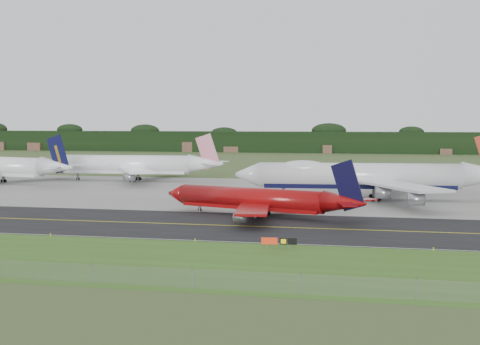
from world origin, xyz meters
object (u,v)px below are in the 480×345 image
jet_star_tail (134,165)px  taxiway_sign (279,241)px  jet_red_737 (261,200)px  jet_ba_747 (369,176)px

jet_star_tail → taxiway_sign: size_ratio=10.93×
jet_red_737 → taxiway_sign: bearing=-75.6°
jet_ba_747 → taxiway_sign: 65.14m
jet_red_737 → jet_star_tail: (-51.13, 66.85, 1.70)m
taxiway_sign → jet_ba_747: bearing=79.6°
jet_red_737 → taxiway_sign: (8.31, -32.38, -2.00)m
jet_star_tail → taxiway_sign: bearing=-59.1°
jet_ba_747 → jet_red_737: size_ratio=1.54×
jet_ba_747 → jet_red_737: 37.47m
jet_ba_747 → jet_star_tail: jet_ba_747 is taller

